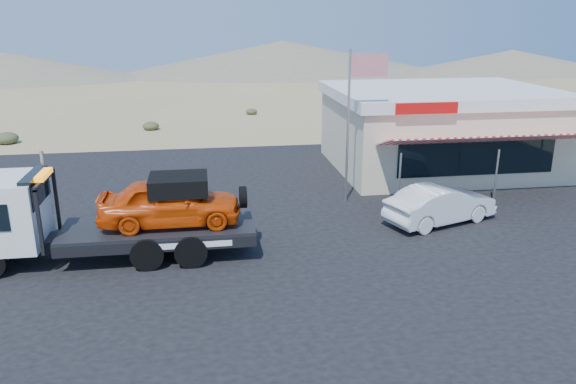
% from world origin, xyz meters
% --- Properties ---
extents(ground, '(120.00, 120.00, 0.00)m').
position_xyz_m(ground, '(0.00, 0.00, 0.00)').
color(ground, '#988056').
rests_on(ground, ground).
extents(asphalt_lot, '(32.00, 24.00, 0.02)m').
position_xyz_m(asphalt_lot, '(2.00, 3.00, 0.01)').
color(asphalt_lot, black).
rests_on(asphalt_lot, ground).
extents(tow_truck, '(8.42, 2.50, 2.81)m').
position_xyz_m(tow_truck, '(-3.98, 0.13, 1.52)').
color(tow_truck, black).
rests_on(tow_truck, asphalt_lot).
extents(white_sedan, '(4.46, 2.80, 1.39)m').
position_xyz_m(white_sedan, '(7.43, 1.50, 0.71)').
color(white_sedan, silver).
rests_on(white_sedan, asphalt_lot).
extents(jerky_store, '(10.40, 9.97, 3.90)m').
position_xyz_m(jerky_store, '(10.50, 8.97, 1.99)').
color(jerky_store, beige).
rests_on(jerky_store, asphalt_lot).
extents(flagpole, '(1.55, 0.10, 6.00)m').
position_xyz_m(flagpole, '(4.93, 4.50, 3.76)').
color(flagpole, '#99999E').
rests_on(flagpole, asphalt_lot).
extents(distant_hills, '(126.00, 48.00, 4.20)m').
position_xyz_m(distant_hills, '(-9.77, 55.14, 1.89)').
color(distant_hills, '#726B59').
rests_on(distant_hills, ground).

